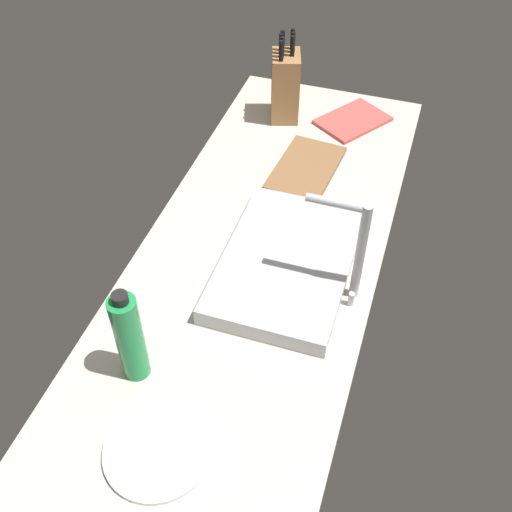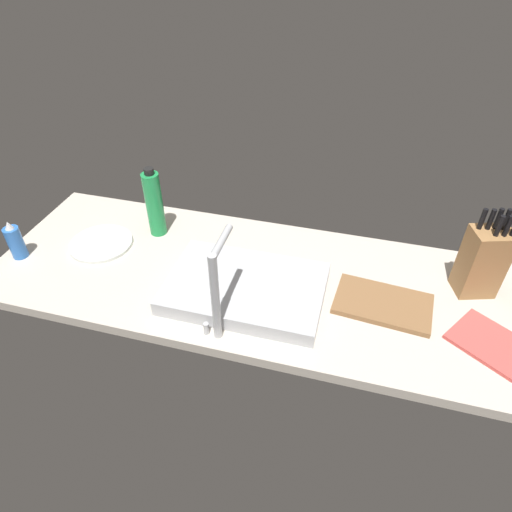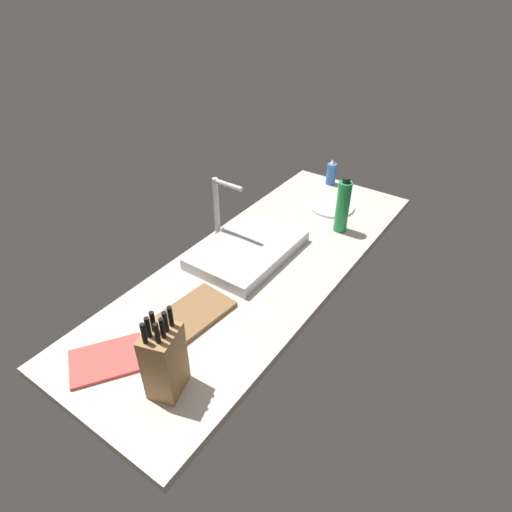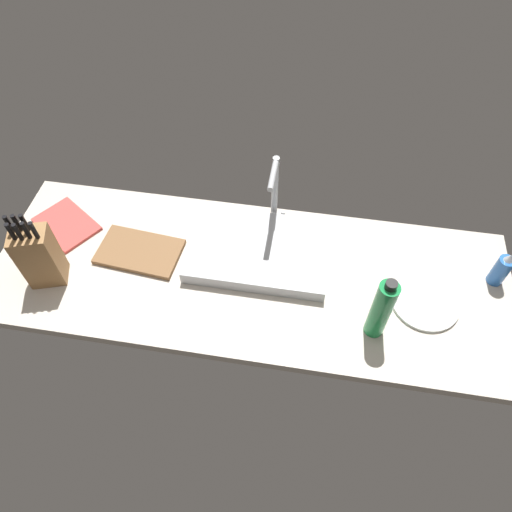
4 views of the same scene
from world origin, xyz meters
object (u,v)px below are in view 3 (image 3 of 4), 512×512
at_px(sink_basin, 248,250).
at_px(dish_towel, 107,360).
at_px(knife_block, 164,360).
at_px(water_bottle, 343,206).
at_px(cutting_board, 192,314).
at_px(soap_bottle, 331,173).
at_px(faucet, 220,205).
at_px(dinner_plate, 332,207).

bearing_deg(sink_basin, dish_towel, 178.13).
xyz_separation_m(knife_block, water_bottle, (1.10, -0.03, 0.01)).
distance_m(cutting_board, soap_bottle, 1.24).
distance_m(faucet, dish_towel, 0.79).
xyz_separation_m(cutting_board, water_bottle, (0.83, -0.18, 0.12)).
xyz_separation_m(cutting_board, soap_bottle, (1.23, 0.08, 0.05)).
bearing_deg(dinner_plate, cutting_board, 177.08).
bearing_deg(dinner_plate, dish_towel, 174.14).
distance_m(sink_basin, knife_block, 0.73).
relative_size(water_bottle, dish_towel, 1.15).
bearing_deg(dinner_plate, water_bottle, -143.15).
xyz_separation_m(knife_block, dinner_plate, (1.27, 0.10, -0.11)).
xyz_separation_m(sink_basin, knife_block, (-0.69, -0.21, 0.09)).
bearing_deg(dinner_plate, soap_bottle, 28.75).
xyz_separation_m(dinner_plate, dish_towel, (-1.31, 0.13, 0.00)).
xyz_separation_m(sink_basin, faucet, (0.03, 0.17, 0.15)).
height_order(cutting_board, dish_towel, cutting_board).
relative_size(soap_bottle, dish_towel, 0.63).
relative_size(faucet, dinner_plate, 1.33).
relative_size(faucet, knife_block, 1.00).
distance_m(cutting_board, dish_towel, 0.32).
xyz_separation_m(knife_block, dish_towel, (-0.04, 0.23, -0.11)).
height_order(sink_basin, knife_block, knife_block).
distance_m(faucet, dinner_plate, 0.63).
relative_size(dinner_plate, dish_towel, 0.97).
distance_m(dinner_plate, dish_towel, 1.31).
height_order(faucet, dinner_plate, faucet).
bearing_deg(sink_basin, faucet, 80.22).
height_order(sink_basin, soap_bottle, soap_bottle).
height_order(knife_block, cutting_board, knife_block).
bearing_deg(soap_bottle, sink_basin, -178.58).
height_order(soap_bottle, dinner_plate, soap_bottle).
relative_size(faucet, dish_towel, 1.28).
bearing_deg(soap_bottle, water_bottle, -147.72).
bearing_deg(faucet, soap_bottle, -10.70).
bearing_deg(knife_block, soap_bottle, -8.89).
distance_m(faucet, soap_bottle, 0.80).
bearing_deg(knife_block, cutting_board, 11.24).
distance_m(sink_basin, dinner_plate, 0.58).
bearing_deg(cutting_board, water_bottle, -12.06).
height_order(sink_basin, dinner_plate, sink_basin).
xyz_separation_m(knife_block, soap_bottle, (1.50, 0.23, -0.06)).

